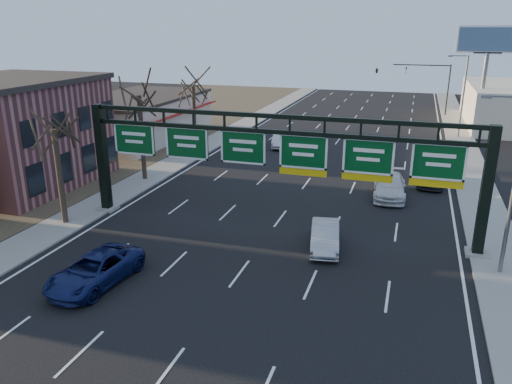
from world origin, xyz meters
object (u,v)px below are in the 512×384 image
(sign_gantry, at_px, (275,157))
(car_white_wagon, at_px, (390,186))
(car_silver_sedan, at_px, (325,236))
(car_blue_suv, at_px, (95,270))

(sign_gantry, xyz_separation_m, car_white_wagon, (6.32, 8.75, -3.83))
(car_silver_sedan, bearing_deg, car_blue_suv, -152.65)
(sign_gantry, height_order, car_silver_sedan, sign_gantry)
(sign_gantry, relative_size, car_white_wagon, 4.48)
(car_blue_suv, bearing_deg, car_silver_sedan, 43.07)
(car_blue_suv, bearing_deg, car_white_wagon, 60.41)
(car_blue_suv, xyz_separation_m, car_white_wagon, (12.79, 17.87, 0.05))
(car_silver_sedan, bearing_deg, car_white_wagon, 64.66)
(sign_gantry, distance_m, car_blue_suv, 11.84)
(sign_gantry, distance_m, car_silver_sedan, 5.44)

